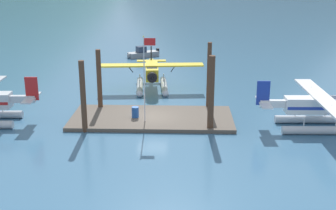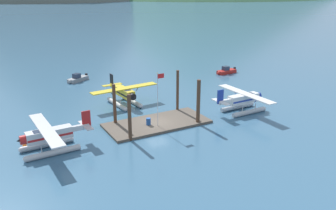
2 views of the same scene
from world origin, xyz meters
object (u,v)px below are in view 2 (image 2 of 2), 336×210
object	(u,v)px
fuel_drum	(148,121)
boat_grey_open_north	(77,79)
flagpole	(158,94)
boat_red_open_east	(226,71)
mooring_buoy	(27,146)
seaplane_silver_port_aft	(49,138)
seaplane_yellow_bow_centre	(124,95)
seaplane_white_stbd_aft	(243,101)

from	to	relation	value
fuel_drum	boat_grey_open_north	distance (m)	26.54
flagpole	boat_grey_open_north	size ratio (longest dim) A/B	1.56
boat_red_open_east	mooring_buoy	bearing A→B (deg)	-156.93
seaplane_silver_port_aft	fuel_drum	bearing A→B (deg)	4.75
fuel_drum	mooring_buoy	size ratio (longest dim) A/B	1.00
seaplane_yellow_bow_centre	seaplane_white_stbd_aft	bearing A→B (deg)	-39.28
seaplane_white_stbd_aft	seaplane_yellow_bow_centre	bearing A→B (deg)	140.72
flagpole	seaplane_silver_port_aft	xyz separation A→B (m)	(-13.27, -0.11, -2.92)
mooring_buoy	seaplane_yellow_bow_centre	xyz separation A→B (m)	(15.20, 9.11, 1.14)
flagpole	mooring_buoy	xyz separation A→B (m)	(-15.47, 1.50, -4.06)
seaplane_yellow_bow_centre	seaplane_white_stbd_aft	world-z (taller)	same
seaplane_white_stbd_aft	boat_grey_open_north	distance (m)	32.13
mooring_buoy	seaplane_yellow_bow_centre	bearing A→B (deg)	30.93
seaplane_yellow_bow_centre	boat_red_open_east	distance (m)	26.82
seaplane_yellow_bow_centre	boat_grey_open_north	size ratio (longest dim) A/B	2.40
flagpole	seaplane_yellow_bow_centre	world-z (taller)	flagpole
mooring_buoy	seaplane_silver_port_aft	world-z (taller)	seaplane_silver_port_aft
flagpole	boat_grey_open_north	xyz separation A→B (m)	(-2.76, 27.39, -4.01)
seaplane_white_stbd_aft	seaplane_silver_port_aft	xyz separation A→B (m)	(-26.52, 0.34, 0.00)
mooring_buoy	boat_red_open_east	bearing A→B (deg)	23.07
seaplane_yellow_bow_centre	flagpole	bearing A→B (deg)	-88.54
fuel_drum	seaplane_silver_port_aft	world-z (taller)	seaplane_silver_port_aft
seaplane_yellow_bow_centre	boat_grey_open_north	xyz separation A→B (m)	(-2.49, 16.78, -1.09)
flagpole	seaplane_yellow_bow_centre	xyz separation A→B (m)	(-0.27, 10.60, -2.92)
fuel_drum	seaplane_silver_port_aft	bearing A→B (deg)	-175.25
flagpole	boat_red_open_east	size ratio (longest dim) A/B	1.40
flagpole	boat_red_open_east	world-z (taller)	flagpole
mooring_buoy	seaplane_white_stbd_aft	distance (m)	28.80
flagpole	mooring_buoy	size ratio (longest dim) A/B	7.77
seaplane_yellow_bow_centre	seaplane_silver_port_aft	distance (m)	16.85
boat_red_open_east	fuel_drum	bearing A→B (deg)	-145.64
flagpole	seaplane_silver_port_aft	size ratio (longest dim) A/B	0.65
mooring_buoy	seaplane_white_stbd_aft	world-z (taller)	seaplane_white_stbd_aft
seaplane_white_stbd_aft	boat_grey_open_north	size ratio (longest dim) A/B	2.38
fuel_drum	seaplane_white_stbd_aft	distance (m)	14.32
seaplane_white_stbd_aft	seaplane_silver_port_aft	bearing A→B (deg)	179.26
seaplane_white_stbd_aft	fuel_drum	bearing A→B (deg)	174.53
flagpole	fuel_drum	size ratio (longest dim) A/B	7.77
fuel_drum	boat_grey_open_north	xyz separation A→B (m)	(-1.78, 26.48, -0.25)
fuel_drum	boat_red_open_east	distance (m)	31.75
mooring_buoy	boat_red_open_east	distance (m)	44.23
mooring_buoy	fuel_drum	bearing A→B (deg)	-2.33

